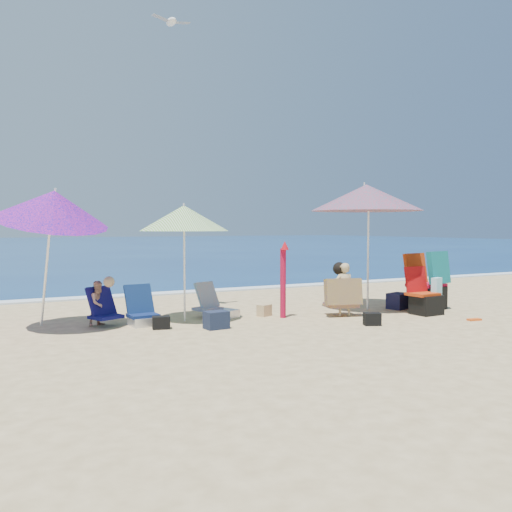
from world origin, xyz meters
name	(u,v)px	position (x,y,z in m)	size (l,w,h in m)	color
ground	(301,326)	(0.00, 0.00, 0.00)	(120.00, 120.00, 0.00)	#D8BC84
sea	(31,246)	(0.00, 45.00, -0.05)	(120.00, 80.00, 0.12)	navy
foam	(190,292)	(0.00, 5.10, 0.02)	(120.00, 0.50, 0.04)	white
umbrella_turquoise	(366,198)	(2.07, 0.94, 2.17)	(2.26, 2.26, 2.47)	white
umbrella_striped	(184,218)	(-1.52, 1.30, 1.76)	(1.56, 1.56, 2.01)	white
umbrella_blue	(53,207)	(-3.59, 1.45, 1.92)	(2.16, 2.21, 2.35)	white
furled_umbrella	(283,276)	(0.15, 0.82, 0.75)	(0.16, 0.19, 1.36)	#A20B2C
chair_navy	(143,314)	(-2.25, 1.28, 0.17)	(0.51, 0.61, 0.65)	#0E1E4F
chair_rainbow	(216,308)	(-0.87, 1.44, 0.16)	(0.80, 0.75, 0.62)	#C56645
camp_chair_left	(424,300)	(2.66, -0.03, 0.26)	(0.55, 0.55, 0.87)	#B4330C
camp_chair_right	(428,288)	(3.19, 0.41, 0.41)	(0.74, 0.99, 1.14)	red
person_center	(343,290)	(1.19, 0.47, 0.47)	(0.72, 0.63, 0.97)	tan
person_left	(100,303)	(-2.88, 1.53, 0.37)	(0.58, 0.62, 0.82)	tan
bag_navy_a	(216,320)	(-1.31, 0.41, 0.14)	(0.38, 0.29, 0.28)	#192238
bag_black_a	(161,323)	(-2.09, 0.81, 0.10)	(0.31, 0.26, 0.20)	black
bag_tan	(264,310)	(-0.05, 1.16, 0.10)	(0.29, 0.26, 0.21)	tan
bag_navy_b	(398,301)	(2.71, 0.71, 0.15)	(0.49, 0.42, 0.31)	#181733
bag_black_b	(372,319)	(1.07, -0.49, 0.10)	(0.32, 0.28, 0.21)	black
orange_item	(474,320)	(2.93, -0.94, 0.02)	(0.26, 0.14, 0.03)	#E35517
seagull	(171,22)	(-1.44, 2.10, 5.29)	(0.73, 0.35, 0.13)	white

